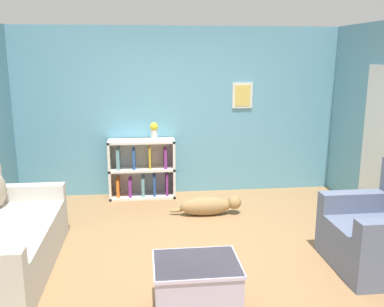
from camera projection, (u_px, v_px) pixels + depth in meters
The scene contains 7 objects.
ground_plane at pixel (196, 252), 4.82m from camera, with size 14.00×14.00×0.00m, color #997047.
wall_back at pixel (179, 112), 6.71m from camera, with size 5.60×0.13×2.60m.
bookshelf at pixel (142, 170), 6.63m from camera, with size 1.01×0.34×0.91m.
recliner_chair at pixel (383, 234), 4.41m from camera, with size 0.90×1.01×1.06m.
coffee_table at pixel (196, 286), 3.65m from camera, with size 0.73×0.57×0.47m.
dog at pixel (209, 206), 5.92m from camera, with size 1.01×0.23×0.27m.
vase at pixel (154, 130), 6.49m from camera, with size 0.12×0.12×0.27m.
Camera 1 is at (-0.55, -4.42, 2.17)m, focal length 40.00 mm.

